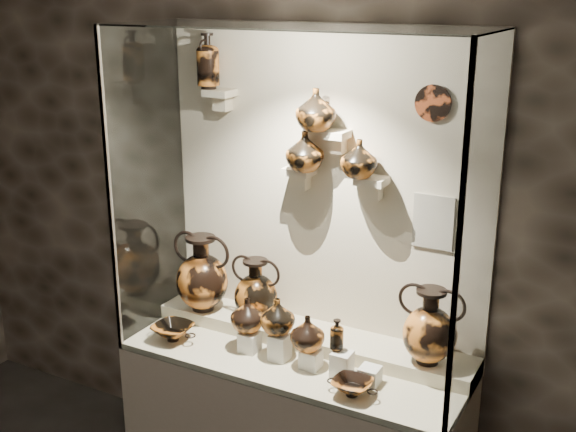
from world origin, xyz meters
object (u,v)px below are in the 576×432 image
(jug_b, at_px, (278,316))
(ovoid_vase_a, at_px, (305,151))
(amphora_right, at_px, (430,326))
(jug_c, at_px, (308,333))
(ovoid_vase_b, at_px, (316,109))
(jug_a, at_px, (248,314))
(lekythos_small, at_px, (337,333))
(amphora_mid, at_px, (256,290))
(ovoid_vase_c, at_px, (359,158))
(kylix_left, at_px, (173,331))
(lekythos_tall, at_px, (208,57))
(amphora_left, at_px, (202,273))
(kylix_right, at_px, (352,386))

(jug_b, relative_size, ovoid_vase_a, 0.93)
(amphora_right, xyz_separation_m, jug_c, (-0.53, -0.19, -0.08))
(jug_c, height_order, ovoid_vase_b, ovoid_vase_b)
(jug_a, height_order, jug_b, jug_b)
(lekythos_small, bearing_deg, jug_b, -170.72)
(amphora_right, xyz_separation_m, ovoid_vase_b, (-0.62, 0.06, 0.93))
(amphora_mid, height_order, ovoid_vase_c, ovoid_vase_c)
(lekythos_small, relative_size, ovoid_vase_b, 0.88)
(amphora_mid, bearing_deg, kylix_left, -127.41)
(kylix_left, distance_m, lekythos_tall, 1.39)
(jug_c, relative_size, ovoid_vase_c, 0.96)
(amphora_left, distance_m, amphora_mid, 0.32)
(jug_b, distance_m, ovoid_vase_a, 0.80)
(amphora_right, height_order, ovoid_vase_a, ovoid_vase_a)
(amphora_left, xyz_separation_m, ovoid_vase_b, (0.63, 0.07, 0.91))
(amphora_left, bearing_deg, lekythos_small, -0.12)
(amphora_left, relative_size, amphora_mid, 1.23)
(amphora_left, bearing_deg, ovoid_vase_a, 18.05)
(amphora_left, bearing_deg, jug_c, -2.93)
(lekythos_small, bearing_deg, jug_a, -170.43)
(kylix_right, bearing_deg, lekythos_small, 119.97)
(amphora_mid, xyz_separation_m, jug_b, (0.23, -0.18, -0.02))
(jug_a, relative_size, jug_c, 1.02)
(kylix_left, distance_m, ovoid_vase_b, 1.34)
(lekythos_tall, xyz_separation_m, ovoid_vase_c, (0.83, -0.02, -0.42))
(ovoid_vase_b, bearing_deg, lekythos_small, -24.89)
(amphora_left, relative_size, kylix_left, 1.60)
(jug_a, relative_size, jug_b, 0.98)
(amphora_left, height_order, amphora_mid, amphora_left)
(amphora_left, relative_size, amphora_right, 1.14)
(jug_b, relative_size, kylix_left, 0.68)
(lekythos_small, distance_m, kylix_right, 0.26)
(jug_c, distance_m, kylix_right, 0.35)
(lekythos_tall, distance_m, ovoid_vase_c, 0.93)
(amphora_left, relative_size, lekythos_tall, 1.34)
(amphora_mid, relative_size, ovoid_vase_b, 1.72)
(ovoid_vase_b, bearing_deg, amphora_right, 14.66)
(amphora_right, height_order, jug_c, amphora_right)
(jug_a, bearing_deg, lekythos_small, -8.94)
(lekythos_small, height_order, ovoid_vase_a, ovoid_vase_a)
(amphora_left, relative_size, jug_b, 2.34)
(jug_a, bearing_deg, kylix_right, -21.60)
(ovoid_vase_a, bearing_deg, lekythos_tall, -166.01)
(amphora_left, distance_m, jug_b, 0.57)
(amphora_mid, relative_size, ovoid_vase_c, 1.90)
(kylix_right, height_order, lekythos_tall, lekythos_tall)
(amphora_right, bearing_deg, ovoid_vase_a, 162.07)
(ovoid_vase_c, bearing_deg, amphora_right, 7.61)
(amphora_left, relative_size, kylix_right, 1.83)
(amphora_right, relative_size, jug_a, 2.10)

